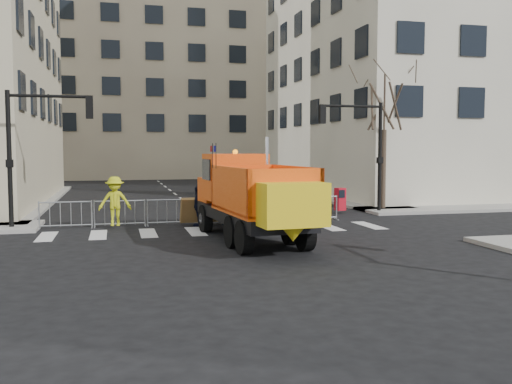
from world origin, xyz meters
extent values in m
plane|color=black|center=(0.00, 0.00, 0.00)|extent=(120.00, 120.00, 0.00)
cube|color=gray|center=(0.00, 8.50, 0.07)|extent=(64.00, 5.00, 0.15)
cube|color=tan|center=(0.00, 52.00, 12.00)|extent=(30.00, 18.00, 24.00)
cylinder|color=black|center=(-8.00, 7.50, 2.70)|extent=(0.18, 0.18, 5.40)
cylinder|color=black|center=(8.50, 9.50, 2.70)|extent=(0.18, 0.18, 5.40)
cube|color=black|center=(0.43, 2.90, 0.90)|extent=(2.73, 6.96, 0.43)
cylinder|color=black|center=(-0.76, 5.27, 0.52)|extent=(0.42, 1.06, 1.04)
cylinder|color=black|center=(1.22, 5.43, 0.52)|extent=(0.42, 1.06, 1.04)
cylinder|color=black|center=(-0.45, 1.60, 0.52)|extent=(0.42, 1.06, 1.04)
cylinder|color=black|center=(1.52, 1.76, 0.52)|extent=(0.42, 1.06, 1.04)
cylinder|color=black|center=(-0.35, 0.37, 0.52)|extent=(0.42, 1.06, 1.04)
cylinder|color=black|center=(1.62, 0.54, 0.52)|extent=(0.42, 1.06, 1.04)
cube|color=#EF4E0D|center=(0.18, 5.92, 1.56)|extent=(2.10, 1.67, 0.94)
cube|color=#EF4E0D|center=(0.28, 4.69, 2.13)|extent=(2.29, 1.69, 1.70)
cylinder|color=silver|center=(1.33, 4.07, 2.46)|extent=(0.13, 0.13, 2.27)
cube|color=#EF4E0D|center=(0.54, 1.59, 1.89)|extent=(2.70, 4.34, 1.56)
cube|color=yellow|center=(0.75, -0.96, 1.61)|extent=(1.96, 1.10, 1.23)
cube|color=brown|center=(0.05, 7.52, 0.61)|extent=(3.06, 0.79, 1.06)
imported|color=black|center=(1.00, 7.00, 0.82)|extent=(0.72, 0.63, 1.65)
imported|color=black|center=(0.43, 7.00, 0.88)|extent=(0.86, 0.67, 1.76)
imported|color=black|center=(-0.79, 7.00, 0.83)|extent=(0.66, 1.05, 1.66)
imported|color=#C3C817|center=(-4.09, 6.80, 1.12)|extent=(1.28, 0.77, 1.93)
cube|color=red|center=(6.63, 9.94, 0.70)|extent=(0.53, 0.49, 1.10)
camera|label=1|loc=(-4.06, -16.06, 3.16)|focal=40.00mm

